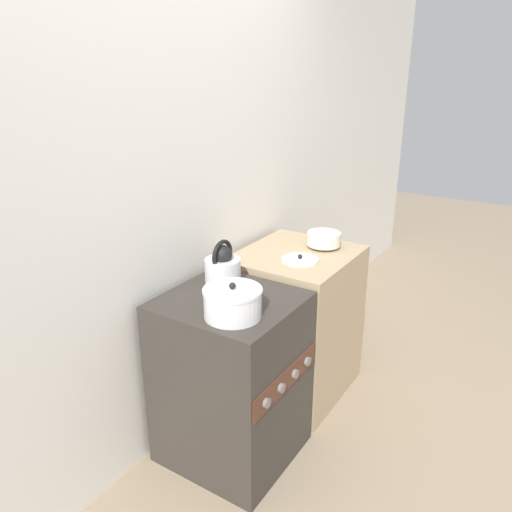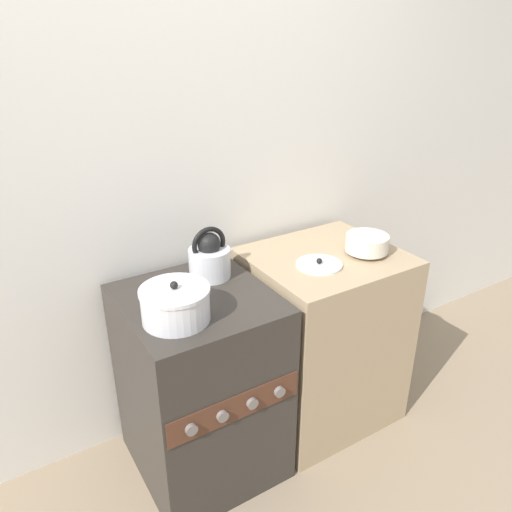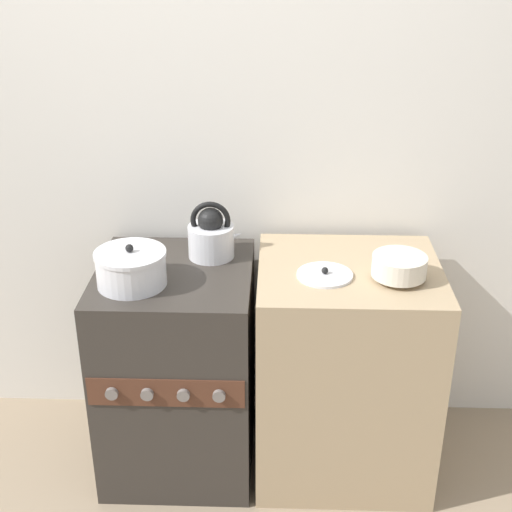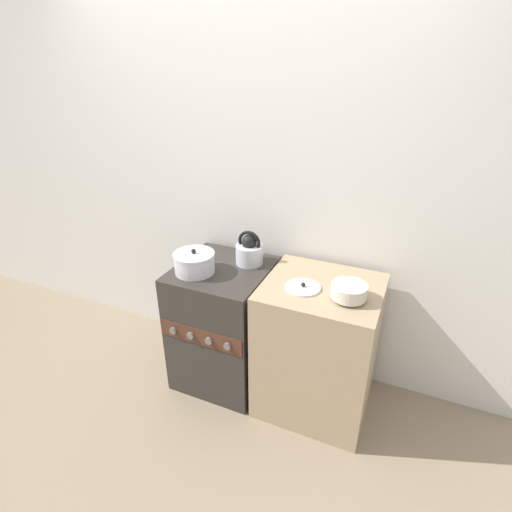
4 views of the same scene
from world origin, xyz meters
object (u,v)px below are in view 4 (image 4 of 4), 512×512
cooking_pot (194,263)px  loose_pot_lid (303,287)px  kettle (250,251)px  enamel_bowl (349,291)px  stove (224,324)px

cooking_pot → loose_pot_lid: cooking_pot is taller
kettle → cooking_pot: (-0.26, -0.24, -0.02)m
enamel_bowl → cooking_pot: bearing=-178.6°
stove → cooking_pot: size_ratio=3.37×
stove → enamel_bowl: enamel_bowl is taller
enamel_bowl → loose_pot_lid: 0.26m
kettle → enamel_bowl: size_ratio=1.16×
kettle → cooking_pot: size_ratio=0.89×
stove → cooking_pot: 0.51m
stove → kettle: (0.13, 0.13, 0.50)m
kettle → loose_pot_lid: 0.46m
kettle → enamel_bowl: 0.70m
cooking_pot → enamel_bowl: 0.92m
kettle → loose_pot_lid: bearing=-25.6°
kettle → loose_pot_lid: size_ratio=1.12×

